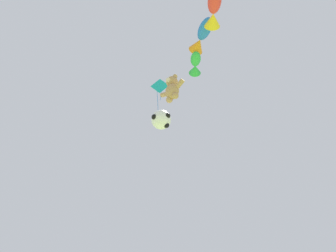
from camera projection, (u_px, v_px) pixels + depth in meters
teddy_bear_kite at (172, 88)px, 12.57m from camera, size 1.78×0.79×1.81m
soccer_ball_kite at (161, 120)px, 12.12m from camera, size 1.19×1.18×1.09m
fish_kite_emerald at (195, 64)px, 15.01m from camera, size 1.72×1.77×0.83m
fish_kite_cobalt at (201, 37)px, 14.06m from camera, size 2.45×1.87×0.95m
fish_kite_crimson at (214, 11)px, 11.95m from camera, size 1.96×2.05×0.88m
diamond_kite at (160, 87)px, 17.51m from camera, size 1.13×0.99×3.21m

